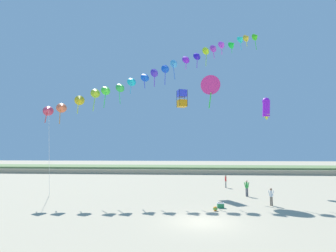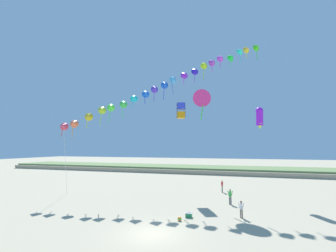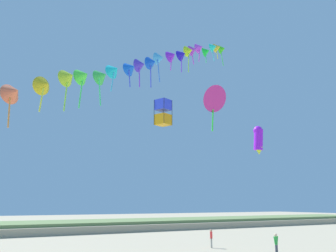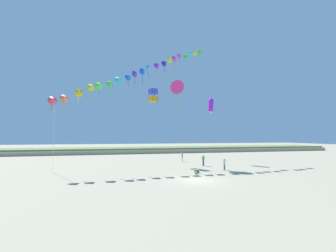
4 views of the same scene
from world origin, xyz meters
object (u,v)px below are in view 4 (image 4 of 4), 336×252
(person_mid_center, at_px, (182,156))
(beach_cooler, at_px, (197,171))
(person_near_left, at_px, (224,164))
(large_kite_high_solo, at_px, (153,95))
(beach_ball, at_px, (196,173))
(large_kite_mid_trail, at_px, (211,105))
(person_near_right, at_px, (203,160))
(large_kite_low_lead, at_px, (177,87))

(person_mid_center, height_order, beach_cooler, person_mid_center)
(person_near_left, height_order, beach_cooler, person_near_left)
(large_kite_high_solo, relative_size, beach_ball, 6.33)
(large_kite_mid_trail, bearing_deg, person_near_left, -105.39)
(person_near_right, distance_m, beach_cooler, 6.96)
(person_mid_center, height_order, large_kite_high_solo, large_kite_high_solo)
(person_near_right, height_order, beach_cooler, person_near_right)
(beach_ball, bearing_deg, person_near_right, 60.69)
(large_kite_low_lead, bearing_deg, person_near_left, -59.71)
(large_kite_high_solo, bearing_deg, large_kite_low_lead, -34.64)
(large_kite_mid_trail, bearing_deg, large_kite_low_lead, -163.10)
(person_near_right, distance_m, large_kite_mid_trail, 11.55)
(large_kite_low_lead, relative_size, beach_cooler, 7.47)
(person_near_right, distance_m, beach_ball, 8.31)
(person_near_right, relative_size, large_kite_low_lead, 0.40)
(beach_cooler, bearing_deg, large_kite_low_lead, 89.82)
(large_kite_low_lead, relative_size, large_kite_mid_trail, 1.46)
(person_near_left, distance_m, large_kite_mid_trail, 14.17)
(person_mid_center, height_order, large_kite_low_lead, large_kite_low_lead)
(person_mid_center, relative_size, large_kite_high_solo, 0.73)
(person_mid_center, height_order, beach_ball, person_mid_center)
(large_kite_high_solo, xyz_separation_m, beach_cooler, (3.56, -11.59, -11.69))
(person_mid_center, xyz_separation_m, large_kite_high_solo, (-5.73, -1.12, 10.93))
(person_near_right, bearing_deg, person_near_left, -76.59)
(person_mid_center, distance_m, large_kite_mid_trail, 10.91)
(beach_ball, bearing_deg, large_kite_low_lead, 86.73)
(person_near_right, height_order, beach_ball, person_near_right)
(person_mid_center, height_order, large_kite_mid_trail, large_kite_mid_trail)
(person_near_left, relative_size, beach_ball, 4.22)
(person_near_right, height_order, person_mid_center, person_near_right)
(large_kite_mid_trail, distance_m, beach_cooler, 16.97)
(large_kite_high_solo, bearing_deg, person_near_left, -51.63)
(person_mid_center, distance_m, beach_ball, 14.23)
(large_kite_low_lead, bearing_deg, beach_ball, -93.27)
(person_mid_center, xyz_separation_m, large_kite_low_lead, (-2.14, -3.60, 12.14))
(large_kite_high_solo, bearing_deg, beach_cooler, -72.91)
(large_kite_mid_trail, distance_m, beach_ball, 18.07)
(large_kite_low_lead, relative_size, large_kite_high_solo, 1.88)
(person_near_left, bearing_deg, person_mid_center, 102.05)
(person_near_left, distance_m, large_kite_high_solo, 17.17)
(large_kite_mid_trail, height_order, beach_cooler, large_kite_mid_trail)
(person_near_left, bearing_deg, beach_ball, -154.18)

